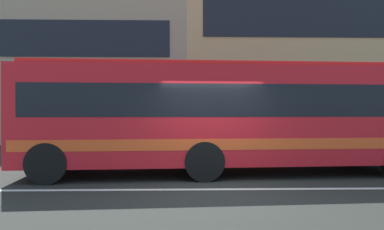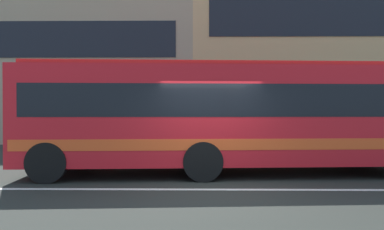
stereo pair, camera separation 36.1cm
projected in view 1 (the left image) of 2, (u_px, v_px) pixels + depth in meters
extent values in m
plane|color=#272A25|center=(216.00, 189.00, 7.77)|extent=(160.00, 160.00, 0.00)
cube|color=silver|center=(216.00, 189.00, 7.77)|extent=(60.00, 0.16, 0.01)
cube|color=tan|center=(18.00, 66.00, 22.96)|extent=(22.26, 10.22, 9.56)
cube|color=tan|center=(343.00, 50.00, 23.47)|extent=(21.23, 10.22, 11.80)
cube|color=red|center=(223.00, 115.00, 9.88)|extent=(11.14, 3.22, 2.58)
cube|color=black|center=(223.00, 102.00, 9.88)|extent=(10.48, 3.20, 0.83)
cube|color=#E34E1F|center=(223.00, 140.00, 9.89)|extent=(10.92, 3.23, 0.28)
cube|color=red|center=(223.00, 68.00, 9.87)|extent=(10.67, 2.79, 0.12)
cylinder|color=black|center=(351.00, 149.00, 11.45)|extent=(1.02, 0.34, 1.00)
cylinder|color=black|center=(195.00, 151.00, 11.01)|extent=(1.02, 0.34, 1.00)
cylinder|color=black|center=(204.00, 161.00, 8.66)|extent=(1.02, 0.34, 1.00)
cylinder|color=black|center=(72.00, 152.00, 10.68)|extent=(1.02, 0.34, 1.00)
cylinder|color=black|center=(47.00, 163.00, 8.34)|extent=(1.02, 0.34, 1.00)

